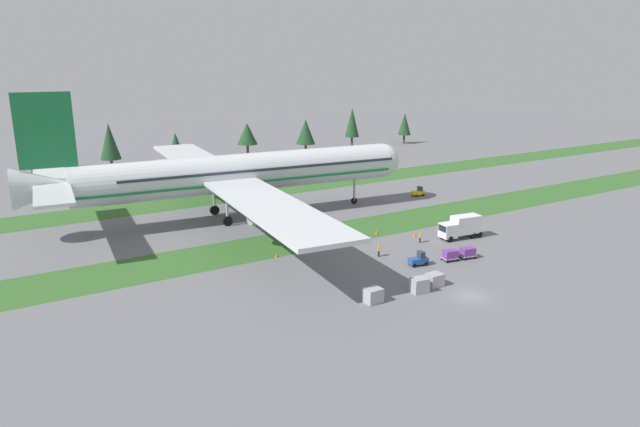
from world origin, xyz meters
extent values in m
plane|color=slate|center=(0.00, 0.00, 0.00)|extent=(400.00, 400.00, 0.00)
cube|color=#336028|center=(0.00, 29.68, 0.00)|extent=(320.00, 10.74, 0.01)
cube|color=#336028|center=(0.00, 63.17, 0.00)|extent=(320.00, 10.74, 0.01)
cylinder|color=silver|center=(-8.03, 46.43, 8.09)|extent=(57.28, 12.26, 6.60)
sphere|color=silver|center=(20.28, 43.58, 8.09)|extent=(6.47, 6.47, 6.47)
cone|color=silver|center=(-39.10, 49.55, 8.58)|extent=(10.29, 7.21, 6.27)
cube|color=#19703D|center=(-8.03, 46.43, 6.93)|extent=(55.92, 12.25, 0.36)
cube|color=#283342|center=(-4.58, 46.08, 8.91)|extent=(50.38, 11.63, 0.44)
cube|color=silver|center=(-9.25, 69.05, 7.43)|extent=(12.79, 38.88, 0.59)
cylinder|color=#A3A3A8|center=(-8.47, 63.21, 5.25)|extent=(5.89, 4.17, 3.63)
cube|color=silver|center=(-13.72, 24.50, 7.43)|extent=(12.79, 38.88, 0.59)
cylinder|color=#A3A3A8|center=(-11.80, 30.06, 5.25)|extent=(5.89, 4.17, 3.63)
cube|color=silver|center=(-37.52, 58.35, 9.08)|extent=(6.41, 14.32, 0.42)
cube|color=silver|center=(-39.31, 40.60, 9.08)|extent=(6.41, 14.32, 0.42)
cube|color=#19703D|center=(-38.41, 49.48, 17.00)|extent=(8.15, 1.52, 11.22)
cylinder|color=#A3A3A8|center=(14.07, 44.21, 3.85)|extent=(0.44, 0.44, 6.50)
cylinder|color=black|center=(14.07, 44.21, 0.60)|extent=(1.24, 0.54, 1.20)
cylinder|color=#A3A3A8|center=(-12.08, 50.81, 3.97)|extent=(0.44, 0.44, 6.25)
cylinder|color=black|center=(-12.08, 50.81, 0.85)|extent=(1.75, 0.76, 1.70)
cylinder|color=#A3A3A8|center=(-12.87, 42.93, 3.97)|extent=(0.44, 0.44, 6.25)
cylinder|color=black|center=(-12.87, 42.93, 0.85)|extent=(1.75, 0.76, 1.70)
cube|color=#1E4C8E|center=(1.69, 11.33, 0.69)|extent=(2.79, 1.75, 0.77)
cube|color=#283342|center=(2.08, 11.26, 1.52)|extent=(0.88, 1.20, 0.90)
cylinder|color=black|center=(0.70, 10.96, 0.30)|extent=(0.63, 0.30, 0.60)
cylinder|color=black|center=(0.89, 12.04, 0.30)|extent=(0.63, 0.30, 0.60)
cylinder|color=black|center=(2.49, 10.63, 0.30)|extent=(0.63, 0.30, 0.60)
cylinder|color=black|center=(2.69, 11.71, 0.30)|extent=(0.63, 0.30, 0.60)
cube|color=#A3A3A8|center=(6.71, 10.42, 0.40)|extent=(2.43, 1.87, 0.10)
cube|color=#70388E|center=(6.71, 10.42, 1.00)|extent=(2.14, 1.65, 1.10)
cylinder|color=black|center=(5.76, 9.89, 0.20)|extent=(0.42, 0.19, 0.40)
cylinder|color=black|center=(6.01, 11.25, 0.20)|extent=(0.42, 0.19, 0.40)
cylinder|color=black|center=(7.41, 9.59, 0.20)|extent=(0.42, 0.19, 0.40)
cylinder|color=black|center=(7.65, 10.95, 0.20)|extent=(0.42, 0.19, 0.40)
cube|color=#A3A3A8|center=(9.56, 9.90, 0.40)|extent=(2.43, 1.87, 0.10)
cube|color=#70388E|center=(9.56, 9.90, 1.00)|extent=(2.14, 1.65, 1.10)
cylinder|color=black|center=(8.62, 9.37, 0.20)|extent=(0.42, 0.19, 0.40)
cylinder|color=black|center=(8.86, 10.73, 0.20)|extent=(0.42, 0.19, 0.40)
cylinder|color=black|center=(10.26, 9.07, 0.20)|extent=(0.42, 0.19, 0.40)
cylinder|color=black|center=(10.51, 10.43, 0.20)|extent=(0.42, 0.19, 0.40)
cube|color=silver|center=(13.08, 17.51, 1.58)|extent=(2.49, 2.57, 2.20)
cube|color=#283342|center=(12.03, 17.65, 2.02)|extent=(0.36, 2.06, 0.97)
cube|color=silver|center=(16.40, 17.07, 2.18)|extent=(4.77, 2.88, 2.80)
cylinder|color=black|center=(12.73, 16.55, 0.48)|extent=(0.99, 0.43, 0.96)
cylinder|color=black|center=(13.00, 18.53, 0.48)|extent=(0.99, 0.43, 0.96)
cylinder|color=black|center=(17.16, 15.95, 0.48)|extent=(0.99, 0.43, 0.96)
cylinder|color=black|center=(17.43, 17.94, 0.48)|extent=(0.99, 0.43, 0.96)
cylinder|color=black|center=(18.28, 15.80, 0.48)|extent=(0.99, 0.43, 0.96)
cylinder|color=black|center=(18.54, 17.79, 0.48)|extent=(0.99, 0.43, 0.96)
cube|color=yellow|center=(29.10, 42.70, 0.69)|extent=(2.72, 1.55, 0.77)
cube|color=#283342|center=(29.48, 42.66, 1.52)|extent=(0.81, 1.16, 0.90)
cylinder|color=black|center=(28.14, 42.24, 0.30)|extent=(0.62, 0.26, 0.60)
cylinder|color=black|center=(28.25, 43.34, 0.30)|extent=(0.62, 0.26, 0.60)
cylinder|color=black|center=(29.95, 42.06, 0.30)|extent=(0.62, 0.26, 0.60)
cylinder|color=black|center=(30.06, 43.15, 0.30)|extent=(0.62, 0.26, 0.60)
cylinder|color=black|center=(8.68, 18.95, 0.42)|extent=(0.18, 0.18, 0.85)
cylinder|color=black|center=(8.59, 18.75, 0.42)|extent=(0.18, 0.18, 0.85)
cylinder|color=orange|center=(8.63, 18.85, 1.16)|extent=(0.36, 0.36, 0.62)
sphere|color=tan|center=(8.63, 18.85, 1.62)|extent=(0.24, 0.24, 0.24)
cylinder|color=orange|center=(8.72, 19.06, 1.13)|extent=(0.10, 0.10, 0.58)
cylinder|color=orange|center=(8.54, 18.64, 1.13)|extent=(0.10, 0.10, 0.58)
cylinder|color=black|center=(-0.69, 16.96, 0.42)|extent=(0.18, 0.18, 0.85)
cylinder|color=black|center=(-0.66, 17.18, 0.42)|extent=(0.18, 0.18, 0.85)
cylinder|color=orange|center=(-0.67, 17.07, 1.16)|extent=(0.36, 0.36, 0.62)
sphere|color=tan|center=(-0.67, 17.07, 1.62)|extent=(0.24, 0.24, 0.24)
cylinder|color=orange|center=(-0.70, 16.84, 1.13)|extent=(0.10, 0.10, 0.58)
cylinder|color=orange|center=(-0.65, 17.30, 1.13)|extent=(0.10, 0.10, 0.58)
cube|color=#A3A3A8|center=(-10.93, 4.73, 0.85)|extent=(2.03, 1.63, 1.70)
cube|color=#A3A3A8|center=(-4.40, 4.20, 0.90)|extent=(2.18, 1.83, 1.79)
cube|color=#A3A3A8|center=(-1.46, 4.72, 0.80)|extent=(2.03, 1.63, 1.59)
cone|color=orange|center=(10.09, 21.73, 0.34)|extent=(0.44, 0.44, 0.67)
cone|color=orange|center=(-5.88, 23.59, 0.30)|extent=(0.44, 0.44, 0.60)
cone|color=orange|center=(5.65, 25.90, 0.33)|extent=(0.44, 0.44, 0.66)
cone|color=orange|center=(-13.19, 24.57, 0.29)|extent=(0.44, 0.44, 0.57)
cylinder|color=#4C3823|center=(-36.24, 104.39, 1.79)|extent=(0.70, 0.70, 3.58)
cone|color=#1E4223|center=(-36.24, 104.39, 7.95)|extent=(3.99, 3.99, 8.74)
cylinder|color=#4C3823|center=(-18.59, 102.93, 1.58)|extent=(0.70, 0.70, 3.17)
cone|color=#1E4223|center=(-18.59, 102.93, 7.64)|extent=(4.98, 4.98, 8.94)
cylinder|color=#4C3823|center=(-1.62, 104.14, 1.33)|extent=(0.70, 0.70, 2.66)
cone|color=#1E4223|center=(-1.62, 104.14, 5.62)|extent=(3.78, 3.78, 5.92)
cylinder|color=#4C3823|center=(18.93, 103.75, 1.98)|extent=(0.70, 0.70, 3.96)
cone|color=#1E4223|center=(18.93, 103.75, 7.00)|extent=(5.70, 5.70, 6.07)
cylinder|color=#4C3823|center=(37.60, 103.06, 1.37)|extent=(0.70, 0.70, 2.74)
cone|color=#1E4223|center=(37.60, 103.06, 6.41)|extent=(5.68, 5.68, 7.35)
cylinder|color=#4C3823|center=(54.94, 103.80, 1.82)|extent=(0.70, 0.70, 3.65)
cone|color=#1E4223|center=(54.94, 103.80, 8.11)|extent=(4.43, 4.43, 8.93)
cylinder|color=#4C3823|center=(75.73, 103.20, 1.46)|extent=(0.70, 0.70, 2.92)
cone|color=#1E4223|center=(75.73, 103.20, 6.49)|extent=(4.26, 4.26, 7.15)
camera|label=1|loc=(-48.26, -44.00, 27.15)|focal=32.05mm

